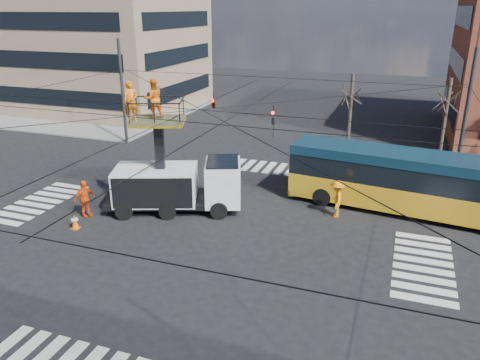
% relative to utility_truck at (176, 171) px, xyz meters
% --- Properties ---
extents(ground, '(120.00, 120.00, 0.00)m').
position_rel_utility_truck_xyz_m(ground, '(2.29, -1.69, -2.19)').
color(ground, black).
rests_on(ground, ground).
extents(sidewalk_nw, '(18.00, 18.00, 0.12)m').
position_rel_utility_truck_xyz_m(sidewalk_nw, '(-18.71, 19.31, -2.13)').
color(sidewalk_nw, slate).
rests_on(sidewalk_nw, ground).
extents(crosswalks, '(22.40, 22.40, 0.02)m').
position_rel_utility_truck_xyz_m(crosswalks, '(2.29, -1.69, -2.18)').
color(crosswalks, silver).
rests_on(crosswalks, ground).
extents(overhead_network, '(24.24, 24.24, 8.00)m').
position_rel_utility_truck_xyz_m(overhead_network, '(2.22, -1.28, 2.10)').
color(overhead_network, '#2D2D30').
rests_on(overhead_network, ground).
extents(tree_a, '(2.00, 2.00, 6.00)m').
position_rel_utility_truck_xyz_m(tree_a, '(7.29, 11.81, 2.44)').
color(tree_a, '#382B21').
rests_on(tree_a, ground).
extents(tree_b, '(2.00, 2.00, 6.00)m').
position_rel_utility_truck_xyz_m(tree_b, '(13.29, 11.81, 2.44)').
color(tree_b, '#382B21').
rests_on(tree_b, ground).
extents(utility_truck, '(7.36, 4.61, 6.89)m').
position_rel_utility_truck_xyz_m(utility_truck, '(0.00, 0.00, 0.00)').
color(utility_truck, black).
rests_on(utility_truck, ground).
extents(city_bus, '(13.14, 4.14, 3.20)m').
position_rel_utility_truck_xyz_m(city_bus, '(11.73, 3.80, -0.46)').
color(city_bus, '#C29712').
rests_on(city_bus, ground).
extents(traffic_cone, '(0.36, 0.36, 0.73)m').
position_rel_utility_truck_xyz_m(traffic_cone, '(-3.69, -3.71, -1.82)').
color(traffic_cone, '#EA5C09').
rests_on(traffic_cone, ground).
extents(worker_ground, '(0.85, 1.25, 1.97)m').
position_rel_utility_truck_xyz_m(worker_ground, '(-4.05, -2.38, -1.20)').
color(worker_ground, '#F54E0F').
rests_on(worker_ground, ground).
extents(flagger, '(0.96, 1.38, 1.96)m').
position_rel_utility_truck_xyz_m(flagger, '(8.04, 1.99, -1.21)').
color(flagger, orange).
rests_on(flagger, ground).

